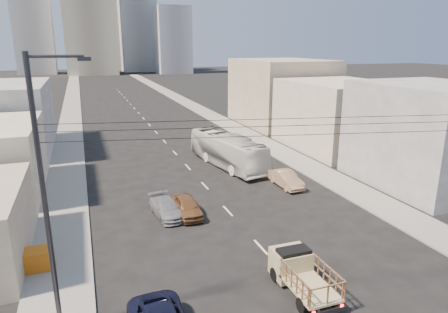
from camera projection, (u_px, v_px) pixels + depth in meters
sidewalk_left at (71, 110)px, 77.34m from camera, size 3.50×180.00×0.12m
sidewalk_right at (189, 104)px, 84.95m from camera, size 3.50×180.00×0.12m
lane_dashes at (146, 121)px, 65.75m from camera, size 0.15×104.00×0.01m
flatbed_pickup at (301, 271)px, 20.31m from camera, size 1.95×4.41×1.90m
city_bus at (227, 150)px, 41.30m from camera, size 4.77×12.26×3.33m
sedan_brown at (187, 206)px, 29.44m from camera, size 1.66×4.13×1.41m
sedan_tan at (286, 179)px, 35.45m from camera, size 1.60×4.29×1.40m
sedan_grey at (167, 208)px, 29.34m from camera, size 2.30×4.53×1.26m
streetlamp_left at (47, 195)px, 15.90m from camera, size 2.36×0.25×12.00m
overhead_wires at (332, 125)px, 16.64m from camera, size 23.01×5.02×0.72m
crate_stack at (35, 259)px, 22.20m from camera, size 1.80×1.20×1.14m
bldg_right_near at (429, 135)px, 35.33m from camera, size 10.00×12.00×9.00m
bldg_right_mid at (339, 115)px, 48.32m from camera, size 11.00×14.00×8.00m
bldg_right_far at (281, 92)px, 62.72m from camera, size 12.00×16.00×10.00m
midrise_ne at (138, 27)px, 185.84m from camera, size 16.00×16.00×40.00m
midrise_nw at (34, 33)px, 167.87m from camera, size 15.00×15.00×34.00m
midrise_back at (108, 24)px, 195.01m from camera, size 18.00×18.00×44.00m
midrise_east at (173, 40)px, 173.22m from camera, size 14.00×14.00×28.00m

